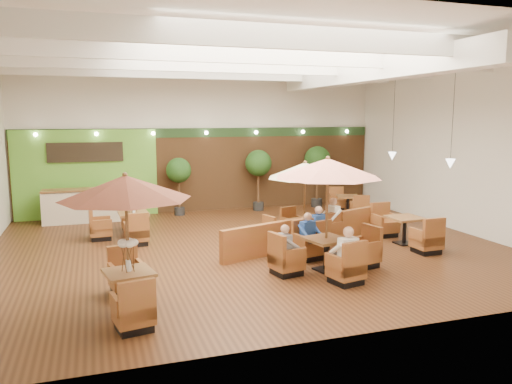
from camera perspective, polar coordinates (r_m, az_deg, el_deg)
name	(u,v)px	position (r m, az deg, el deg)	size (l,w,h in m)	color
room	(247,118)	(14.94, -1.05, 8.48)	(14.04, 14.00, 5.52)	#381E0F
service_counter	(88,205)	(18.44, -18.65, -1.46)	(3.00, 0.75, 1.18)	beige
booth_divider	(313,231)	(14.38, 6.57, -4.42)	(6.29, 0.18, 0.87)	brown
table_0	(126,207)	(9.58, -14.62, -1.63)	(2.45, 2.68, 2.65)	brown
table_1	(327,194)	(11.84, 8.13, -0.20)	(2.81, 2.81, 2.76)	brown
table_2	(305,187)	(14.49, 5.59, 0.62)	(2.47, 2.47, 2.41)	brown
table_3	(125,223)	(15.70, -14.72, -3.47)	(1.77, 2.62, 1.55)	brown
table_4	(404,231)	(15.10, 16.60, -4.28)	(0.94, 2.72, 1.02)	brown
table_5	(348,205)	(19.19, 10.44, -1.49)	(1.03, 2.55, 0.90)	brown
topiary_0	(179,173)	(18.73, -8.83, 2.22)	(0.93, 0.93, 2.16)	black
topiary_1	(258,165)	(19.45, 0.28, 3.05)	(1.03, 1.03, 2.38)	black
topiary_2	(317,162)	(20.37, 7.03, 3.44)	(1.07, 1.07, 2.48)	black
diner_0	(346,250)	(11.19, 10.30, -6.50)	(0.43, 0.36, 0.84)	white
diner_1	(309,231)	(12.95, 6.05, -4.46)	(0.41, 0.36, 0.76)	#224695
diner_2	(287,244)	(11.67, 3.53, -5.94)	(0.32, 0.38, 0.74)	gray
diner_3	(317,223)	(13.86, 7.00, -3.58)	(0.43, 0.39, 0.78)	#224695
diner_4	(331,215)	(15.01, 8.62, -2.61)	(0.41, 0.45, 0.82)	white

